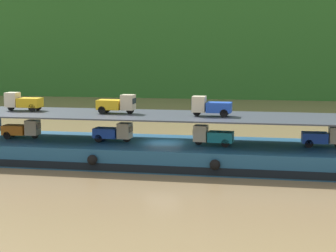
{
  "coord_description": "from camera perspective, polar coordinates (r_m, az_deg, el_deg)",
  "views": [
    {
      "loc": [
        7.52,
        -37.47,
        8.0
      ],
      "look_at": [
        0.29,
        0.0,
        2.7
      ],
      "focal_mm": 57.97,
      "sensor_mm": 36.0,
      "label": 1
    }
  ],
  "objects": [
    {
      "name": "cargo_rack",
      "position": [
        38.49,
        -0.42,
        1.1
      ],
      "size": [
        28.9,
        6.56,
        2.0
      ],
      "color": "#383D47",
      "rests_on": "cargo_barge"
    },
    {
      "name": "mini_truck_lower_fore",
      "position": [
        38.41,
        16.0,
        -1.1
      ],
      "size": [
        2.77,
        1.26,
        1.38
      ],
      "color": "#1E47B7",
      "rests_on": "cargo_barge"
    },
    {
      "name": "mini_truck_lower_aft",
      "position": [
        39.21,
        -5.74,
        -0.65
      ],
      "size": [
        2.79,
        1.28,
        1.38
      ],
      "color": "#1E47B7",
      "rests_on": "cargo_barge"
    },
    {
      "name": "mini_truck_upper_stern",
      "position": [
        42.47,
        -15.01,
        2.49
      ],
      "size": [
        2.75,
        1.22,
        1.38
      ],
      "color": "gold",
      "rests_on": "cargo_rack"
    },
    {
      "name": "mini_truck_upper_fore",
      "position": [
        37.68,
        4.54,
        2.08
      ],
      "size": [
        2.76,
        1.24,
        1.38
      ],
      "color": "#1E47B7",
      "rests_on": "cargo_rack"
    },
    {
      "name": "mini_truck_lower_stern",
      "position": [
        42.02,
        -15.1,
        -0.31
      ],
      "size": [
        2.78,
        1.27,
        1.38
      ],
      "color": "orange",
      "rests_on": "cargo_barge"
    },
    {
      "name": "mini_truck_lower_mid",
      "position": [
        37.58,
        4.72,
        -1.01
      ],
      "size": [
        2.79,
        1.3,
        1.38
      ],
      "color": "teal",
      "rests_on": "cargo_barge"
    },
    {
      "name": "mini_truck_upper_mid",
      "position": [
        39.39,
        -5.39,
        2.32
      ],
      "size": [
        2.77,
        1.25,
        1.38
      ],
      "color": "gold",
      "rests_on": "cargo_rack"
    },
    {
      "name": "ground_plane",
      "position": [
        39.04,
        -0.42,
        -3.92
      ],
      "size": [
        400.0,
        400.0,
        0.0
      ],
      "primitive_type": "plane",
      "color": "olive"
    },
    {
      "name": "cargo_barge",
      "position": [
        38.87,
        -0.43,
        -2.84
      ],
      "size": [
        30.5,
        7.9,
        1.5
      ],
      "color": "navy",
      "rests_on": "ground"
    }
  ]
}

